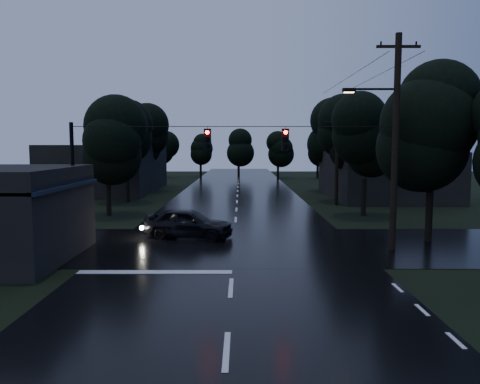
{
  "coord_description": "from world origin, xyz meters",
  "views": [
    {
      "loc": [
        0.34,
        -10.75,
        4.9
      ],
      "look_at": [
        0.3,
        13.22,
        2.54
      ],
      "focal_mm": 35.0,
      "sensor_mm": 36.0,
      "label": 1
    }
  ],
  "objects": [
    {
      "name": "building_far_right",
      "position": [
        14.0,
        34.0,
        2.2
      ],
      "size": [
        10.0,
        14.0,
        4.4
      ],
      "primitive_type": "cube",
      "color": "black",
      "rests_on": "ground"
    },
    {
      "name": "cross_street",
      "position": [
        0.0,
        12.0,
        0.0
      ],
      "size": [
        60.0,
        9.0,
        0.02
      ],
      "primitive_type": "cube",
      "color": "black",
      "rests_on": "ground"
    },
    {
      "name": "tree_left_c",
      "position": [
        -10.2,
        40.0,
        5.99
      ],
      "size": [
        4.48,
        4.48,
        9.44
      ],
      "color": "black",
      "rests_on": "ground"
    },
    {
      "name": "utility_pole_far",
      "position": [
        8.3,
        28.0,
        3.88
      ],
      "size": [
        2.0,
        0.3,
        7.5
      ],
      "color": "black",
      "rests_on": "ground"
    },
    {
      "name": "main_road",
      "position": [
        0.0,
        30.0,
        0.0
      ],
      "size": [
        12.0,
        120.0,
        0.02
      ],
      "primitive_type": "cube",
      "color": "black",
      "rests_on": "ground"
    },
    {
      "name": "tree_corner_near",
      "position": [
        10.0,
        13.0,
        5.99
      ],
      "size": [
        4.48,
        4.48,
        9.44
      ],
      "color": "black",
      "rests_on": "ground"
    },
    {
      "name": "tree_left_a",
      "position": [
        -9.0,
        22.0,
        5.24
      ],
      "size": [
        3.92,
        3.92,
        8.26
      ],
      "color": "black",
      "rests_on": "ground"
    },
    {
      "name": "tree_right_c",
      "position": [
        10.2,
        40.0,
        6.37
      ],
      "size": [
        4.76,
        4.76,
        10.03
      ],
      "color": "black",
      "rests_on": "ground"
    },
    {
      "name": "tree_left_b",
      "position": [
        -9.6,
        30.0,
        5.62
      ],
      "size": [
        4.2,
        4.2,
        8.85
      ],
      "color": "black",
      "rests_on": "ground"
    },
    {
      "name": "utility_pole_main",
      "position": [
        7.41,
        11.0,
        5.26
      ],
      "size": [
        3.5,
        0.3,
        10.0
      ],
      "color": "black",
      "rests_on": "ground"
    },
    {
      "name": "car",
      "position": [
        -2.44,
        13.88,
        0.81
      ],
      "size": [
        5.04,
        2.9,
        1.61
      ],
      "primitive_type": "imported",
      "rotation": [
        0.0,
        0.0,
        1.35
      ],
      "color": "black",
      "rests_on": "ground"
    },
    {
      "name": "anchor_pole_left",
      "position": [
        -7.5,
        11.0,
        3.0
      ],
      "size": [
        0.18,
        0.18,
        6.0
      ],
      "primitive_type": "cylinder",
      "color": "black",
      "rests_on": "ground"
    },
    {
      "name": "ground",
      "position": [
        0.0,
        0.0,
        0.0
      ],
      "size": [
        160.0,
        160.0,
        0.0
      ],
      "primitive_type": "plane",
      "color": "black",
      "rests_on": "ground"
    },
    {
      "name": "tree_right_a",
      "position": [
        9.0,
        22.0,
        5.62
      ],
      "size": [
        4.2,
        4.2,
        8.85
      ],
      "color": "black",
      "rests_on": "ground"
    },
    {
      "name": "span_signals",
      "position": [
        0.56,
        10.99,
        5.24
      ],
      "size": [
        15.0,
        0.37,
        1.12
      ],
      "color": "black",
      "rests_on": "ground"
    },
    {
      "name": "tree_right_b",
      "position": [
        9.6,
        30.0,
        5.99
      ],
      "size": [
        4.48,
        4.48,
        9.44
      ],
      "color": "black",
      "rests_on": "ground"
    },
    {
      "name": "building_far_left",
      "position": [
        -14.0,
        40.0,
        2.5
      ],
      "size": [
        10.0,
        16.0,
        5.0
      ],
      "primitive_type": "cube",
      "color": "black",
      "rests_on": "ground"
    }
  ]
}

